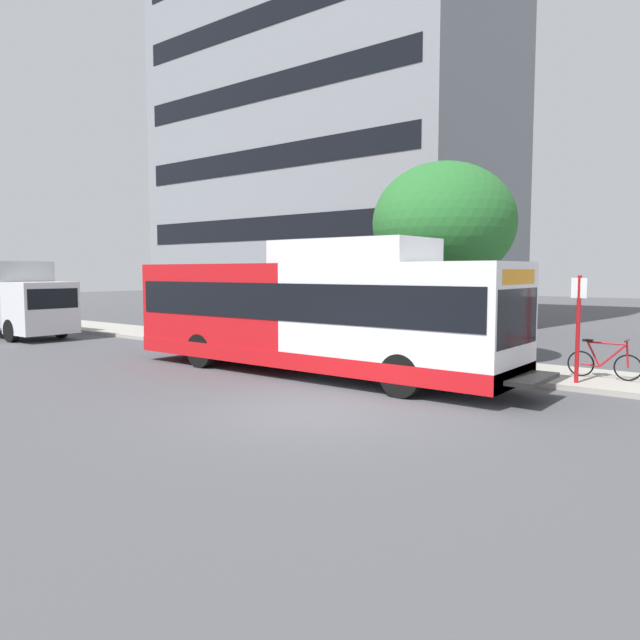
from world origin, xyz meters
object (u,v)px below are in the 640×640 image
bus_stop_sign_pole (578,321)px  transit_bus (311,313)px  bicycle_parked (604,362)px  street_tree_near_stop (444,223)px  box_truck_background (11,296)px

bus_stop_sign_pole → transit_bus: bearing=110.8°
bicycle_parked → transit_bus: bearing=117.0°
street_tree_near_stop → box_truck_background: size_ratio=0.86×
bus_stop_sign_pole → bicycle_parked: size_ratio=1.48×
bicycle_parked → box_truck_background: box_truck_background is taller
transit_bus → bus_stop_sign_pole: size_ratio=4.71×
transit_bus → bus_stop_sign_pole: bearing=-69.2°
transit_bus → bus_stop_sign_pole: transit_bus is taller
bus_stop_sign_pole → bicycle_parked: bearing=-21.0°
transit_bus → street_tree_near_stop: size_ratio=2.04×
transit_bus → bicycle_parked: 7.62m
transit_bus → box_truck_background: bearing=92.3°
bus_stop_sign_pole → box_truck_background: box_truck_background is taller
transit_bus → box_truck_background: (-0.66, 16.33, 0.04)m
street_tree_near_stop → bus_stop_sign_pole: bearing=-110.4°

